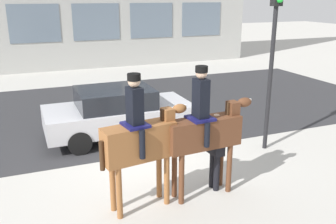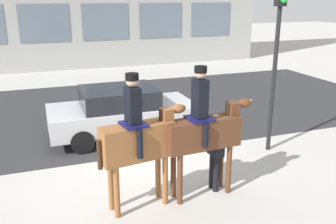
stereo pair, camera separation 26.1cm
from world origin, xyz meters
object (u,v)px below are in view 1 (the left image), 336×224
object	(u,v)px
mounted_horse_lead	(140,139)
traffic_light	(274,38)
street_car_near_lane	(118,112)
mounted_horse_companion	(205,130)
pedestrian_bystander	(215,146)

from	to	relation	value
mounted_horse_lead	traffic_light	xyz separation A→B (m)	(3.99, 1.53, 1.53)
mounted_horse_lead	street_car_near_lane	world-z (taller)	mounted_horse_lead
street_car_near_lane	traffic_light	size ratio (longest dim) A/B	0.94
mounted_horse_companion	street_car_near_lane	size ratio (longest dim) A/B	0.65
street_car_near_lane	pedestrian_bystander	bearing A→B (deg)	-74.05
mounted_horse_companion	traffic_light	world-z (taller)	traffic_light
pedestrian_bystander	street_car_near_lane	xyz separation A→B (m)	(-1.08, 3.77, -0.23)
mounted_horse_lead	traffic_light	world-z (taller)	traffic_light
pedestrian_bystander	mounted_horse_lead	bearing A→B (deg)	-0.38
mounted_horse_lead	traffic_light	bearing A→B (deg)	12.59
mounted_horse_companion	traffic_light	bearing A→B (deg)	26.22
mounted_horse_companion	traffic_light	distance (m)	3.42
pedestrian_bystander	street_car_near_lane	size ratio (longest dim) A/B	0.40
pedestrian_bystander	traffic_light	xyz separation A→B (m)	(2.35, 1.44, 1.95)
mounted_horse_lead	pedestrian_bystander	size ratio (longest dim) A/B	1.59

